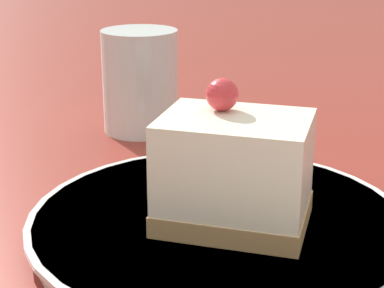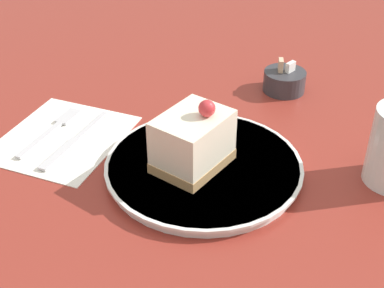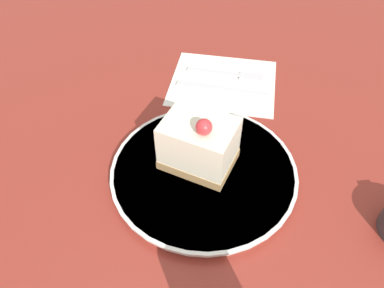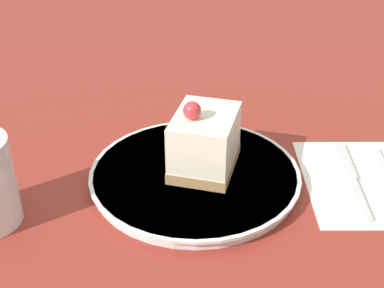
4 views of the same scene
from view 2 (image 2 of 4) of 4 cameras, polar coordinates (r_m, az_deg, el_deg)
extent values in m
plane|color=maroon|center=(0.79, 3.06, -2.04)|extent=(4.00, 4.00, 0.00)
cylinder|color=silver|center=(0.76, 1.25, -2.54)|extent=(0.27, 0.27, 0.02)
cylinder|color=silver|center=(0.76, 1.26, -2.16)|extent=(0.28, 0.28, 0.00)
cube|color=#AD8451|center=(0.75, 0.07, -1.78)|extent=(0.10, 0.12, 0.02)
cube|color=white|center=(0.73, 0.07, 0.76)|extent=(0.10, 0.12, 0.06)
sphere|color=red|center=(0.70, 1.60, 3.82)|extent=(0.02, 0.02, 0.02)
cube|color=white|center=(0.86, -13.64, 0.69)|extent=(0.18, 0.20, 0.00)
cube|color=silver|center=(0.86, -15.91, 0.45)|extent=(0.01, 0.11, 0.00)
cube|color=silver|center=(0.91, -13.07, 2.88)|extent=(0.02, 0.05, 0.00)
cube|color=silver|center=(0.82, -13.96, -1.00)|extent=(0.02, 0.09, 0.00)
cube|color=silver|center=(0.88, -10.70, 1.99)|extent=(0.01, 0.09, 0.00)
cylinder|color=#333338|center=(0.98, 9.82, 6.62)|extent=(0.08, 0.08, 0.04)
cube|color=#D8B28C|center=(0.97, 9.44, 8.24)|extent=(0.01, 0.02, 0.02)
cube|color=white|center=(0.97, 10.46, 8.04)|extent=(0.02, 0.02, 0.02)
camera|label=1|loc=(0.90, -25.82, 15.36)|focal=60.00mm
camera|label=3|loc=(0.64, 39.78, 26.29)|focal=35.00mm
camera|label=4|loc=(1.18, 13.75, 31.03)|focal=50.00mm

